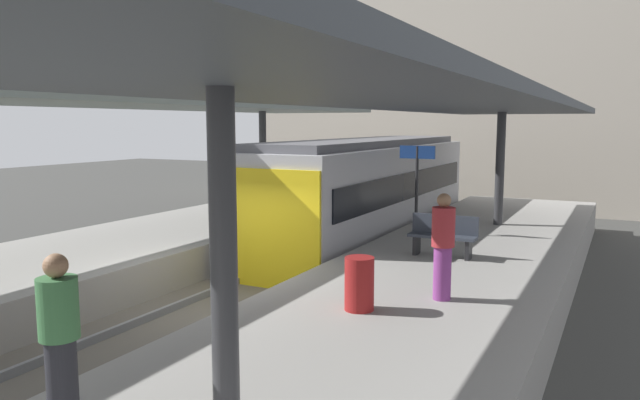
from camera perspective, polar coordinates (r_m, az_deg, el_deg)
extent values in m
plane|color=#383835|center=(11.93, -9.79, -11.19)|extent=(80.00, 80.00, 0.00)
cube|color=gray|center=(14.33, -22.18, -6.41)|extent=(4.40, 28.00, 1.00)
cube|color=gray|center=(10.07, 8.13, -11.68)|extent=(4.40, 28.00, 1.00)
cube|color=#59544C|center=(11.90, -9.80, -10.73)|extent=(3.20, 28.00, 0.20)
cube|color=slate|center=(12.28, -12.54, -9.40)|extent=(0.08, 28.00, 0.14)
cube|color=slate|center=(11.45, -6.88, -10.51)|extent=(0.08, 28.00, 0.14)
cube|color=#ADADB2|center=(17.99, 4.47, 0.52)|extent=(2.70, 11.27, 2.90)
cube|color=yellow|center=(13.01, -5.17, -2.75)|extent=(2.65, 0.08, 2.60)
cube|color=black|center=(18.51, 0.56, 1.83)|extent=(0.04, 10.37, 0.76)
cube|color=black|center=(17.47, 8.64, 1.42)|extent=(0.04, 10.37, 0.76)
cube|color=#515156|center=(17.87, 4.52, 5.46)|extent=(2.16, 10.71, 0.20)
cylinder|color=#333335|center=(19.86, -5.44, 3.84)|extent=(0.24, 0.24, 3.16)
cube|color=slate|center=(14.91, -18.77, 8.75)|extent=(4.18, 21.00, 0.16)
cylinder|color=#333335|center=(5.27, -9.12, -6.27)|extent=(0.24, 0.24, 3.06)
cylinder|color=#333335|center=(17.05, 16.70, 2.84)|extent=(0.24, 0.24, 3.06)
cube|color=#3D4247|center=(10.87, 10.91, 9.18)|extent=(4.18, 21.00, 0.16)
cube|color=black|center=(12.93, 9.15, -4.23)|extent=(0.08, 0.32, 0.40)
cube|color=black|center=(12.64, 13.91, -4.61)|extent=(0.08, 0.32, 0.40)
cube|color=#2D333D|center=(12.73, 11.53, -3.41)|extent=(1.40, 0.40, 0.06)
cube|color=#2D333D|center=(12.86, 11.77, -2.27)|extent=(1.40, 0.06, 0.40)
cylinder|color=#262628|center=(15.19, 9.15, 0.92)|extent=(0.08, 0.08, 2.20)
cube|color=navy|center=(15.12, 9.22, 4.50)|extent=(0.90, 0.06, 0.32)
cylinder|color=maroon|center=(9.00, 3.75, -7.92)|extent=(0.44, 0.44, 0.80)
cylinder|color=#7A337A|center=(9.69, 11.52, -6.80)|extent=(0.28, 0.28, 0.85)
cylinder|color=maroon|center=(9.54, 11.63, -2.52)|extent=(0.36, 0.36, 0.62)
sphere|color=#936B4C|center=(9.48, 11.69, -0.03)|extent=(0.22, 0.22, 0.22)
cylinder|color=#232328|center=(6.20, -23.26, -15.56)|extent=(0.28, 0.28, 0.82)
cylinder|color=#386B3D|center=(5.97, -23.60, -9.39)|extent=(0.36, 0.36, 0.57)
sphere|color=#936B4C|center=(5.88, -23.79, -5.72)|extent=(0.22, 0.22, 0.22)
cube|color=#A89E8E|center=(30.03, 12.78, 10.42)|extent=(18.00, 6.00, 11.00)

